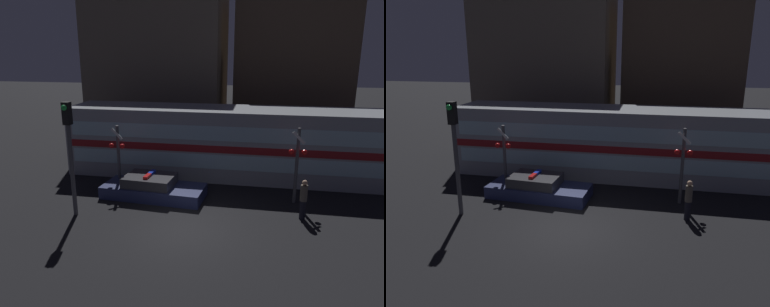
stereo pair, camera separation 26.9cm
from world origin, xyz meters
TOP-DOWN VIEW (x-y plane):
  - ground_plane at (0.00, 0.00)m, footprint 120.00×120.00m
  - train at (0.82, 6.88)m, footprint 17.08×3.21m
  - police_car at (-2.17, 3.03)m, footprint 4.89×2.28m
  - pedestrian at (4.56, 1.84)m, footprint 0.29×0.29m
  - crossing_signal_near at (4.36, 3.51)m, footprint 0.79×0.35m
  - crossing_signal_far at (-4.07, 3.66)m, footprint 0.79×0.35m
  - traffic_light_corner at (-4.80, 0.49)m, footprint 0.30×0.46m
  - building_left at (-4.98, 14.99)m, footprint 9.44×6.98m
  - building_center at (4.65, 15.82)m, footprint 7.98×5.65m

SIDE VIEW (x-z plane):
  - ground_plane at x=0.00m, z-range 0.00..0.00m
  - police_car at x=-2.17m, z-range -0.16..1.00m
  - pedestrian at x=4.56m, z-range 0.02..1.72m
  - crossing_signal_far at x=-4.07m, z-range 0.22..3.45m
  - train at x=0.82m, z-range 0.00..3.72m
  - crossing_signal_near at x=4.36m, z-range 0.23..3.69m
  - traffic_light_corner at x=-4.80m, z-range 0.60..5.37m
  - building_center at x=4.65m, z-range 0.00..10.04m
  - building_left at x=-4.98m, z-range 0.00..10.58m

